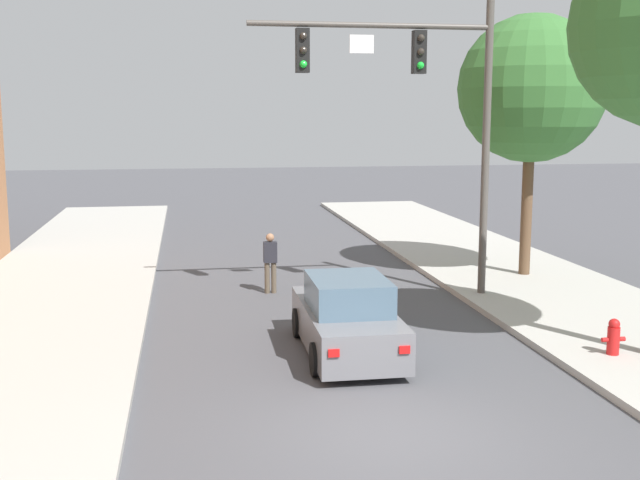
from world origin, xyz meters
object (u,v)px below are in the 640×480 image
(car_lead_grey, at_px, (347,319))
(street_tree_second, at_px, (532,89))
(fire_hydrant, at_px, (614,337))
(pedestrian_crossing_road, at_px, (270,260))
(traffic_signal_mast, at_px, (422,93))

(car_lead_grey, relative_size, street_tree_second, 0.57)
(fire_hydrant, bearing_deg, car_lead_grey, 164.57)
(pedestrian_crossing_road, bearing_deg, traffic_signal_mast, -22.61)
(traffic_signal_mast, height_order, car_lead_grey, traffic_signal_mast)
(traffic_signal_mast, bearing_deg, street_tree_second, 28.94)
(traffic_signal_mast, distance_m, fire_hydrant, 7.70)
(pedestrian_crossing_road, height_order, fire_hydrant, pedestrian_crossing_road)
(fire_hydrant, height_order, street_tree_second, street_tree_second)
(street_tree_second, bearing_deg, fire_hydrant, -101.64)
(pedestrian_crossing_road, bearing_deg, fire_hydrant, -49.84)
(traffic_signal_mast, xyz_separation_m, car_lead_grey, (-2.75, -4.17, -4.60))
(street_tree_second, bearing_deg, traffic_signal_mast, -151.06)
(car_lead_grey, relative_size, fire_hydrant, 5.91)
(fire_hydrant, relative_size, street_tree_second, 0.10)
(fire_hydrant, xyz_separation_m, street_tree_second, (1.59, 7.70, 5.00))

